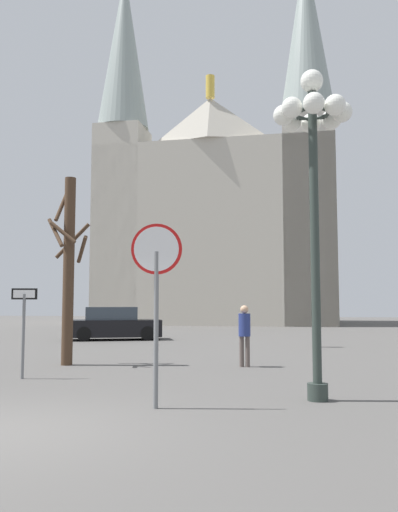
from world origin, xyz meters
TOP-DOWN VIEW (x-y plane):
  - cathedral at (-1.82, 38.40)m, footprint 19.34×14.20m
  - stop_sign at (1.70, 1.94)m, footprint 0.84×0.16m
  - one_way_arrow_sign at (-2.10, 4.77)m, footprint 0.55×0.20m
  - street_lamp at (4.33, 3.08)m, footprint 1.43×1.43m
  - bare_tree at (-2.20, 7.46)m, footprint 1.23×1.25m
  - parked_car_near_black at (-4.13, 17.41)m, footprint 4.52×3.14m
  - pedestrian_walking at (2.67, 7.84)m, footprint 0.32×0.32m
  - pedestrian_standing at (4.90, 14.70)m, footprint 0.32×0.32m

SIDE VIEW (x-z plane):
  - parked_car_near_black at x=-4.13m, z-range -0.05..1.47m
  - pedestrian_walking at x=2.67m, z-range 0.17..1.80m
  - pedestrian_standing at x=4.90m, z-range 0.17..1.82m
  - one_way_arrow_sign at x=-2.10m, z-range 0.27..2.30m
  - stop_sign at x=1.70m, z-range 0.63..3.65m
  - bare_tree at x=-2.20m, z-range 0.12..5.35m
  - street_lamp at x=4.33m, z-range 1.45..7.43m
  - cathedral at x=-1.82m, z-range -6.34..24.32m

